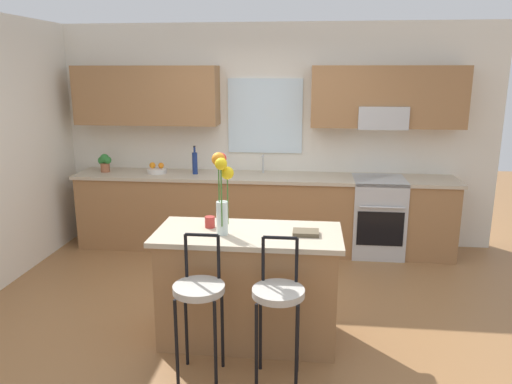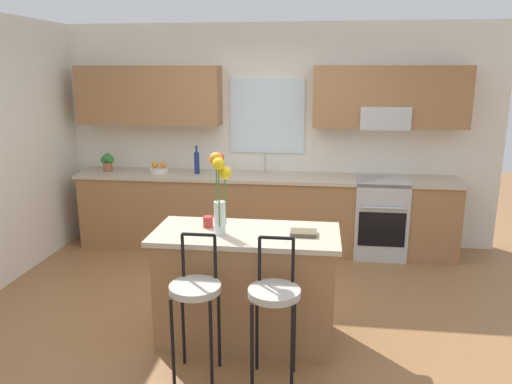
% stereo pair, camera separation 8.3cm
% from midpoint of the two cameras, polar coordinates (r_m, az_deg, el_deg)
% --- Properties ---
extents(ground_plane, '(14.00, 14.00, 0.00)m').
position_cam_midpoint_polar(ground_plane, '(4.64, -0.92, -13.73)').
color(ground_plane, olive).
extents(back_wall_assembly, '(5.60, 0.50, 2.70)m').
position_cam_midpoint_polar(back_wall_assembly, '(6.11, 1.93, 7.89)').
color(back_wall_assembly, silver).
rests_on(back_wall_assembly, ground).
extents(counter_run, '(4.56, 0.64, 0.92)m').
position_cam_midpoint_polar(counter_run, '(6.04, 1.35, -2.30)').
color(counter_run, '#996B42').
rests_on(counter_run, ground).
extents(sink_faucet, '(0.02, 0.13, 0.23)m').
position_cam_midpoint_polar(sink_faucet, '(6.04, 1.42, 3.51)').
color(sink_faucet, '#B7BABC').
rests_on(sink_faucet, counter_run).
extents(oven_range, '(0.60, 0.64, 0.92)m').
position_cam_midpoint_polar(oven_range, '(6.04, 14.40, -2.81)').
color(oven_range, '#B7BABC').
rests_on(oven_range, ground).
extents(kitchen_island, '(1.46, 0.68, 0.92)m').
position_cam_midpoint_polar(kitchen_island, '(4.05, -0.53, -10.75)').
color(kitchen_island, '#996B42').
rests_on(kitchen_island, ground).
extents(bar_stool_near, '(0.36, 0.36, 1.04)m').
position_cam_midpoint_polar(bar_stool_near, '(3.53, -6.31, -11.66)').
color(bar_stool_near, black).
rests_on(bar_stool_near, ground).
extents(bar_stool_middle, '(0.36, 0.36, 1.04)m').
position_cam_midpoint_polar(bar_stool_middle, '(3.45, 2.82, -12.22)').
color(bar_stool_middle, black).
rests_on(bar_stool_middle, ground).
extents(flower_vase, '(0.16, 0.17, 0.64)m').
position_cam_midpoint_polar(flower_vase, '(3.72, -3.59, 0.84)').
color(flower_vase, silver).
rests_on(flower_vase, kitchen_island).
extents(mug_ceramic, '(0.08, 0.08, 0.09)m').
position_cam_midpoint_polar(mug_ceramic, '(3.99, -4.96, -3.44)').
color(mug_ceramic, '#A52D28').
rests_on(mug_ceramic, kitchen_island).
extents(cookbook, '(0.20, 0.15, 0.03)m').
position_cam_midpoint_polar(cookbook, '(3.82, 6.12, -4.72)').
color(cookbook, brown).
rests_on(cookbook, kitchen_island).
extents(fruit_bowl_oranges, '(0.24, 0.24, 0.13)m').
position_cam_midpoint_polar(fruit_bowl_oranges, '(6.18, -10.75, 2.58)').
color(fruit_bowl_oranges, silver).
rests_on(fruit_bowl_oranges, counter_run).
extents(bottle_olive_oil, '(0.06, 0.06, 0.34)m').
position_cam_midpoint_polar(bottle_olive_oil, '(6.04, -6.46, 3.42)').
color(bottle_olive_oil, navy).
rests_on(bottle_olive_oil, counter_run).
extents(potted_plant_small, '(0.18, 0.12, 0.23)m').
position_cam_midpoint_polar(potted_plant_small, '(6.40, -16.41, 3.41)').
color(potted_plant_small, '#9E5B3D').
rests_on(potted_plant_small, counter_run).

